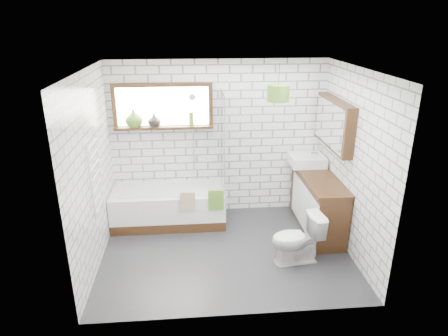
{
  "coord_description": "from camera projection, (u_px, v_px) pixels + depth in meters",
  "views": [
    {
      "loc": [
        -0.44,
        -4.82,
        3.09
      ],
      "look_at": [
        -0.0,
        0.25,
        1.15
      ],
      "focal_mm": 32.0,
      "sensor_mm": 36.0,
      "label": 1
    }
  ],
  "objects": [
    {
      "name": "towel_radiator",
      "position": [
        96.0,
        176.0,
        5.06
      ],
      "size": [
        0.06,
        0.52,
        1.0
      ],
      "primitive_type": "cube",
      "color": "white",
      "rests_on": "wall_left"
    },
    {
      "name": "tap",
      "position": [
        317.0,
        157.0,
        6.36
      ],
      "size": [
        0.03,
        0.03,
        0.14
      ],
      "primitive_type": "cylinder",
      "rotation": [
        0.0,
        0.0,
        -0.17
      ],
      "color": "silver",
      "rests_on": "vanity"
    },
    {
      "name": "floor",
      "position": [
        226.0,
        251.0,
        5.63
      ],
      "size": [
        3.4,
        2.6,
        0.01
      ],
      "primitive_type": "cube",
      "color": "#26262A",
      "rests_on": "ground"
    },
    {
      "name": "basin",
      "position": [
        307.0,
        160.0,
        6.36
      ],
      "size": [
        0.54,
        0.47,
        0.16
      ],
      "primitive_type": "cube",
      "color": "white",
      "rests_on": "vanity"
    },
    {
      "name": "shower_riser",
      "position": [
        193.0,
        134.0,
        6.28
      ],
      "size": [
        0.02,
        0.02,
        1.3
      ],
      "primitive_type": "cylinder",
      "color": "silver",
      "rests_on": "wall_back"
    },
    {
      "name": "shower_screen",
      "position": [
        222.0,
        142.0,
        6.01
      ],
      "size": [
        0.02,
        0.72,
        1.5
      ],
      "primitive_type": "cube",
      "color": "white",
      "rests_on": "bathtub"
    },
    {
      "name": "window",
      "position": [
        163.0,
        107.0,
        6.09
      ],
      "size": [
        1.52,
        0.16,
        0.68
      ],
      "primitive_type": "cube",
      "color": "black",
      "rests_on": "wall_back"
    },
    {
      "name": "mirror_cabinet",
      "position": [
        334.0,
        124.0,
        5.73
      ],
      "size": [
        0.16,
        1.2,
        0.7
      ],
      "primitive_type": "cube",
      "color": "black",
      "rests_on": "wall_right"
    },
    {
      "name": "vase_dark",
      "position": [
        154.0,
        121.0,
        6.13
      ],
      "size": [
        0.21,
        0.21,
        0.21
      ],
      "primitive_type": "imported",
      "rotation": [
        0.0,
        0.0,
        -0.07
      ],
      "color": "black",
      "rests_on": "window"
    },
    {
      "name": "ceiling",
      "position": [
        226.0,
        69.0,
        4.73
      ],
      "size": [
        3.4,
        2.6,
        0.01
      ],
      "primitive_type": "cube",
      "color": "white",
      "rests_on": "ground"
    },
    {
      "name": "wall_front",
      "position": [
        238.0,
        214.0,
        3.96
      ],
      "size": [
        3.4,
        0.01,
        2.5
      ],
      "primitive_type": "cube",
      "color": "white",
      "rests_on": "ground"
    },
    {
      "name": "pendant",
      "position": [
        278.0,
        93.0,
        5.51
      ],
      "size": [
        0.31,
        0.31,
        0.23
      ],
      "primitive_type": "cylinder",
      "color": "#487824",
      "rests_on": "ceiling"
    },
    {
      "name": "wall_left",
      "position": [
        92.0,
        172.0,
        5.04
      ],
      "size": [
        0.01,
        2.6,
        2.5
      ],
      "primitive_type": "cube",
      "color": "white",
      "rests_on": "ground"
    },
    {
      "name": "vanity",
      "position": [
        317.0,
        202.0,
        6.09
      ],
      "size": [
        0.49,
        1.51,
        0.87
      ],
      "primitive_type": "cube",
      "color": "black",
      "rests_on": "floor"
    },
    {
      "name": "toilet",
      "position": [
        297.0,
        239.0,
        5.26
      ],
      "size": [
        0.47,
        0.72,
        0.69
      ],
      "primitive_type": "imported",
      "rotation": [
        0.0,
        0.0,
        -1.44
      ],
      "color": "white",
      "rests_on": "floor"
    },
    {
      "name": "towel_green",
      "position": [
        216.0,
        200.0,
        5.92
      ],
      "size": [
        0.23,
        0.06,
        0.31
      ],
      "primitive_type": "cube",
      "color": "#487824",
      "rests_on": "bathtub"
    },
    {
      "name": "wall_back",
      "position": [
        218.0,
        139.0,
        6.39
      ],
      "size": [
        3.4,
        0.01,
        2.5
      ],
      "primitive_type": "cube",
      "color": "white",
      "rests_on": "ground"
    },
    {
      "name": "towel_beige",
      "position": [
        188.0,
        201.0,
        5.88
      ],
      "size": [
        0.22,
        0.06,
        0.29
      ],
      "primitive_type": "cube",
      "color": "tan",
      "rests_on": "bathtub"
    },
    {
      "name": "bathtub",
      "position": [
        169.0,
        206.0,
        6.31
      ],
      "size": [
        1.74,
        0.77,
        0.56
      ],
      "primitive_type": "cube",
      "color": "white",
      "rests_on": "floor"
    },
    {
      "name": "wall_right",
      "position": [
        353.0,
        164.0,
        5.32
      ],
      "size": [
        0.01,
        2.6,
        2.5
      ],
      "primitive_type": "cube",
      "color": "white",
      "rests_on": "ground"
    },
    {
      "name": "vase_olive",
      "position": [
        134.0,
        119.0,
        6.09
      ],
      "size": [
        0.31,
        0.31,
        0.28
      ],
      "primitive_type": "imported",
      "rotation": [
        0.0,
        0.0,
        0.2
      ],
      "color": "#4F7D26",
      "rests_on": "window"
    },
    {
      "name": "bottle",
      "position": [
        191.0,
        120.0,
        6.17
      ],
      "size": [
        0.09,
        0.09,
        0.21
      ],
      "primitive_type": "cylinder",
      "rotation": [
        0.0,
        0.0,
        -0.34
      ],
      "color": "#4F7D26",
      "rests_on": "window"
    }
  ]
}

